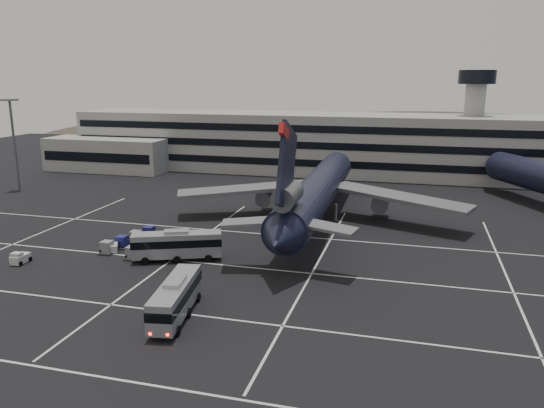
{
  "coord_description": "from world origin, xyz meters",
  "views": [
    {
      "loc": [
        22.93,
        -53.8,
        22.52
      ],
      "look_at": [
        3.74,
        16.5,
        5.0
      ],
      "focal_mm": 35.0,
      "sensor_mm": 36.0,
      "label": 1
    }
  ],
  "objects_px": {
    "bus_near": "(176,297)",
    "tug_a": "(20,258)",
    "bus_far": "(177,244)",
    "uld_cluster": "(137,243)",
    "trijet_main": "(317,191)"
  },
  "relations": [
    {
      "from": "bus_far",
      "to": "trijet_main",
      "type": "bearing_deg",
      "value": -55.05
    },
    {
      "from": "tug_a",
      "to": "trijet_main",
      "type": "bearing_deg",
      "value": 39.54
    },
    {
      "from": "bus_near",
      "to": "bus_far",
      "type": "height_order",
      "value": "bus_far"
    },
    {
      "from": "tug_a",
      "to": "uld_cluster",
      "type": "xyz_separation_m",
      "value": [
        10.91,
        9.17,
        0.12
      ]
    },
    {
      "from": "bus_far",
      "to": "tug_a",
      "type": "xyz_separation_m",
      "value": [
        -18.25,
        -6.28,
        -1.46
      ]
    },
    {
      "from": "bus_far",
      "to": "uld_cluster",
      "type": "relative_size",
      "value": 1.0
    },
    {
      "from": "bus_near",
      "to": "tug_a",
      "type": "bearing_deg",
      "value": 151.97
    },
    {
      "from": "trijet_main",
      "to": "tug_a",
      "type": "height_order",
      "value": "trijet_main"
    },
    {
      "from": "bus_near",
      "to": "trijet_main",
      "type": "bearing_deg",
      "value": 70.21
    },
    {
      "from": "trijet_main",
      "to": "bus_near",
      "type": "relative_size",
      "value": 5.24
    },
    {
      "from": "bus_near",
      "to": "tug_a",
      "type": "relative_size",
      "value": 4.44
    },
    {
      "from": "bus_near",
      "to": "tug_a",
      "type": "xyz_separation_m",
      "value": [
        -25.13,
        8.63,
        -1.38
      ]
    },
    {
      "from": "tug_a",
      "to": "uld_cluster",
      "type": "bearing_deg",
      "value": 38.63
    },
    {
      "from": "bus_far",
      "to": "bus_near",
      "type": "bearing_deg",
      "value": -177.65
    },
    {
      "from": "trijet_main",
      "to": "bus_far",
      "type": "xyz_separation_m",
      "value": [
        -13.77,
        -21.51,
        -3.1
      ]
    }
  ]
}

